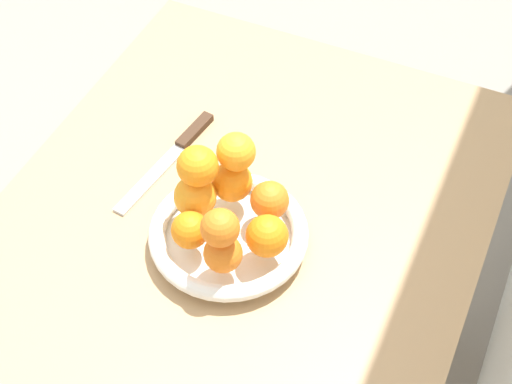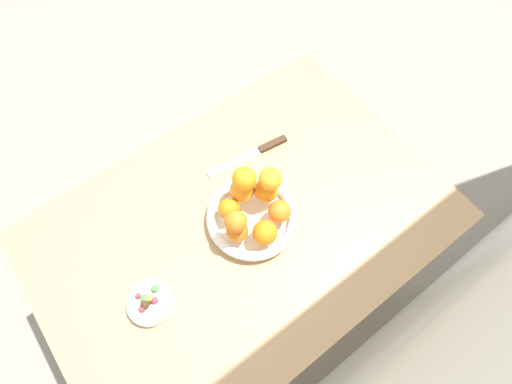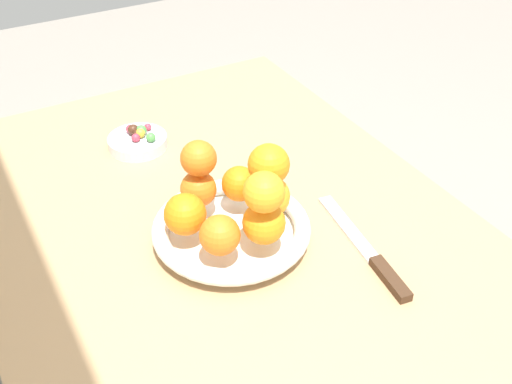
{
  "view_description": "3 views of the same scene",
  "coord_description": "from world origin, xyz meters",
  "px_view_note": "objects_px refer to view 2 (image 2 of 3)",
  "views": [
    {
      "loc": [
        0.62,
        0.35,
        1.72
      ],
      "look_at": [
        -0.04,
        0.05,
        0.87
      ],
      "focal_mm": 55.0,
      "sensor_mm": 36.0,
      "label": 1
    },
    {
      "loc": [
        0.22,
        0.35,
        1.75
      ],
      "look_at": [
        -0.06,
        -0.02,
        0.83
      ],
      "focal_mm": 28.0,
      "sensor_mm": 36.0,
      "label": 2
    },
    {
      "loc": [
        -0.72,
        0.35,
        1.4
      ],
      "look_at": [
        -0.04,
        -0.03,
        0.83
      ],
      "focal_mm": 45.0,
      "sensor_mm": 36.0,
      "label": 3
    }
  ],
  "objects_px": {
    "orange_0": "(242,190)",
    "orange_4": "(279,211)",
    "orange_5": "(266,190)",
    "orange_3": "(265,233)",
    "orange_2": "(237,231)",
    "candy_ball_0": "(155,289)",
    "candy_ball_6": "(145,305)",
    "candy_dish": "(151,303)",
    "fruit_bowl": "(253,217)",
    "dining_table": "(243,235)",
    "orange_6": "(244,179)",
    "knife": "(255,153)",
    "candy_ball_3": "(142,309)",
    "candy_ball_1": "(145,299)",
    "candy_ball_5": "(149,301)",
    "orange_1": "(229,209)",
    "candy_ball_4": "(149,298)",
    "candy_ball_7": "(138,296)",
    "orange_7": "(236,221)",
    "orange_8": "(270,179)",
    "candy_ball_2": "(155,300)"
  },
  "relations": [
    {
      "from": "orange_3",
      "to": "candy_ball_4",
      "type": "relative_size",
      "value": 3.46
    },
    {
      "from": "orange_2",
      "to": "candy_ball_0",
      "type": "xyz_separation_m",
      "value": [
        0.24,
        -0.01,
        -0.04
      ]
    },
    {
      "from": "dining_table",
      "to": "candy_ball_4",
      "type": "distance_m",
      "value": 0.33
    },
    {
      "from": "dining_table",
      "to": "candy_ball_3",
      "type": "relative_size",
      "value": 64.46
    },
    {
      "from": "dining_table",
      "to": "candy_ball_6",
      "type": "distance_m",
      "value": 0.34
    },
    {
      "from": "orange_5",
      "to": "orange_3",
      "type": "bearing_deg",
      "value": 50.91
    },
    {
      "from": "orange_0",
      "to": "candy_dish",
      "type": "bearing_deg",
      "value": 14.56
    },
    {
      "from": "candy_ball_1",
      "to": "candy_ball_5",
      "type": "distance_m",
      "value": 0.01
    },
    {
      "from": "orange_2",
      "to": "candy_ball_4",
      "type": "xyz_separation_m",
      "value": [
        0.26,
        0.0,
        -0.04
      ]
    },
    {
      "from": "orange_5",
      "to": "candy_ball_5",
      "type": "distance_m",
      "value": 0.4
    },
    {
      "from": "candy_ball_2",
      "to": "candy_ball_6",
      "type": "relative_size",
      "value": 0.75
    },
    {
      "from": "fruit_bowl",
      "to": "candy_ball_7",
      "type": "height_order",
      "value": "fruit_bowl"
    },
    {
      "from": "orange_7",
      "to": "candy_ball_3",
      "type": "xyz_separation_m",
      "value": [
        0.29,
        0.01,
        -0.1
      ]
    },
    {
      "from": "candy_ball_3",
      "to": "orange_0",
      "type": "bearing_deg",
      "value": -165.52
    },
    {
      "from": "dining_table",
      "to": "candy_ball_6",
      "type": "bearing_deg",
      "value": 7.23
    },
    {
      "from": "fruit_bowl",
      "to": "candy_ball_3",
      "type": "relative_size",
      "value": 14.46
    },
    {
      "from": "orange_6",
      "to": "orange_7",
      "type": "distance_m",
      "value": 0.11
    },
    {
      "from": "candy_ball_7",
      "to": "orange_7",
      "type": "bearing_deg",
      "value": 176.2
    },
    {
      "from": "orange_5",
      "to": "candy_ball_0",
      "type": "relative_size",
      "value": 3.57
    },
    {
      "from": "fruit_bowl",
      "to": "orange_6",
      "type": "bearing_deg",
      "value": -107.4
    },
    {
      "from": "orange_2",
      "to": "candy_ball_0",
      "type": "bearing_deg",
      "value": -2.81
    },
    {
      "from": "dining_table",
      "to": "orange_3",
      "type": "xyz_separation_m",
      "value": [
        -0.02,
        0.08,
        0.16
      ]
    },
    {
      "from": "orange_0",
      "to": "orange_5",
      "type": "height_order",
      "value": "orange_0"
    },
    {
      "from": "candy_ball_1",
      "to": "candy_ball_5",
      "type": "relative_size",
      "value": 1.33
    },
    {
      "from": "orange_0",
      "to": "orange_1",
      "type": "xyz_separation_m",
      "value": [
        0.06,
        0.02,
        -0.0
      ]
    },
    {
      "from": "fruit_bowl",
      "to": "candy_ball_0",
      "type": "bearing_deg",
      "value": 2.17
    },
    {
      "from": "dining_table",
      "to": "candy_ball_3",
      "type": "distance_m",
      "value": 0.35
    },
    {
      "from": "orange_8",
      "to": "candy_ball_6",
      "type": "bearing_deg",
      "value": 6.78
    },
    {
      "from": "fruit_bowl",
      "to": "orange_7",
      "type": "xyz_separation_m",
      "value": [
        0.06,
        0.02,
        0.1
      ]
    },
    {
      "from": "fruit_bowl",
      "to": "candy_ball_3",
      "type": "bearing_deg",
      "value": 5.53
    },
    {
      "from": "candy_dish",
      "to": "orange_1",
      "type": "relative_size",
      "value": 1.96
    },
    {
      "from": "orange_0",
      "to": "orange_4",
      "type": "distance_m",
      "value": 0.11
    },
    {
      "from": "candy_ball_3",
      "to": "candy_ball_4",
      "type": "xyz_separation_m",
      "value": [
        -0.03,
        -0.01,
        0.0
      ]
    },
    {
      "from": "fruit_bowl",
      "to": "candy_ball_7",
      "type": "distance_m",
      "value": 0.35
    },
    {
      "from": "dining_table",
      "to": "orange_4",
      "type": "xyz_separation_m",
      "value": [
        -0.08,
        0.05,
        0.16
      ]
    },
    {
      "from": "candy_ball_1",
      "to": "knife",
      "type": "distance_m",
      "value": 0.51
    },
    {
      "from": "orange_3",
      "to": "orange_4",
      "type": "distance_m",
      "value": 0.07
    },
    {
      "from": "fruit_bowl",
      "to": "candy_ball_4",
      "type": "distance_m",
      "value": 0.33
    },
    {
      "from": "candy_dish",
      "to": "fruit_bowl",
      "type": "bearing_deg",
      "value": -174.96
    },
    {
      "from": "orange_6",
      "to": "knife",
      "type": "height_order",
      "value": "orange_6"
    },
    {
      "from": "dining_table",
      "to": "orange_6",
      "type": "height_order",
      "value": "orange_6"
    },
    {
      "from": "orange_2",
      "to": "candy_ball_0",
      "type": "distance_m",
      "value": 0.24
    },
    {
      "from": "fruit_bowl",
      "to": "orange_3",
      "type": "xyz_separation_m",
      "value": [
        0.01,
        0.07,
        0.05
      ]
    },
    {
      "from": "orange_2",
      "to": "candy_ball_6",
      "type": "height_order",
      "value": "orange_2"
    },
    {
      "from": "orange_0",
      "to": "orange_5",
      "type": "distance_m",
      "value": 0.06
    },
    {
      "from": "knife",
      "to": "orange_8",
      "type": "bearing_deg",
      "value": 67.06
    },
    {
      "from": "candy_ball_1",
      "to": "knife",
      "type": "height_order",
      "value": "candy_ball_1"
    },
    {
      "from": "orange_2",
      "to": "candy_ball_5",
      "type": "xyz_separation_m",
      "value": [
        0.27,
        0.01,
        -0.04
      ]
    },
    {
      "from": "orange_8",
      "to": "candy_ball_2",
      "type": "bearing_deg",
      "value": 7.9
    },
    {
      "from": "dining_table",
      "to": "candy_ball_7",
      "type": "height_order",
      "value": "candy_ball_7"
    }
  ]
}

